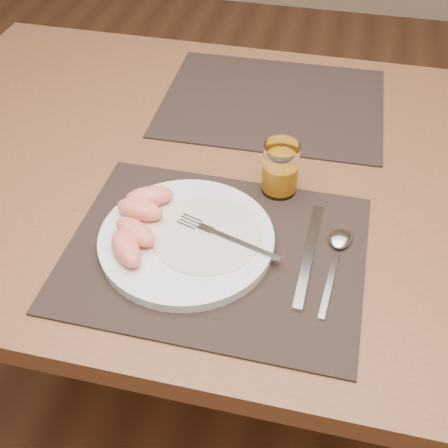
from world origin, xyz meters
The scene contains 11 objects.
ground centered at (0.00, 0.00, 0.00)m, with size 5.00×5.00×0.00m, color brown.
table centered at (0.00, 0.00, 0.67)m, with size 1.40×0.90×0.75m.
placemat_near centered at (-0.01, -0.22, 0.75)m, with size 0.45×0.35×0.00m, color #2D211C.
placemat_far centered at (0.01, 0.22, 0.75)m, with size 0.45×0.35×0.00m, color #2D211C.
plate centered at (-0.05, -0.21, 0.76)m, with size 0.27×0.27×0.02m, color white.
plate_dressing centered at (-0.02, -0.20, 0.77)m, with size 0.17×0.17×0.00m.
fork centered at (0.00, -0.20, 0.77)m, with size 0.17×0.07×0.00m.
knife centered at (0.13, -0.22, 0.76)m, with size 0.02×0.22×0.01m.
spoon centered at (0.18, -0.17, 0.76)m, with size 0.04×0.19×0.01m.
juice_glass centered at (0.07, -0.06, 0.79)m, with size 0.06×0.06×0.09m.
grapefruit_wedges centered at (-0.13, -0.21, 0.79)m, with size 0.09×0.19×0.03m.
Camera 1 is at (0.14, -0.79, 1.38)m, focal length 45.00 mm.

